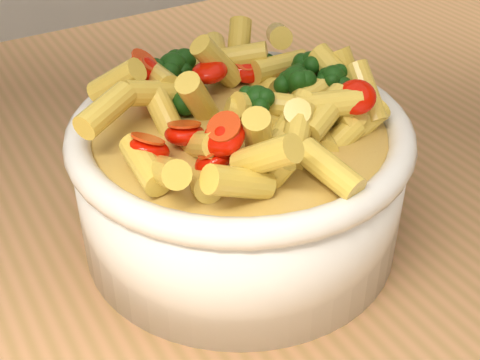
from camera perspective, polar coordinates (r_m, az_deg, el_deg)
table at (r=0.57m, az=1.07°, el=-10.33°), size 1.20×0.80×0.90m
serving_bowl at (r=0.45m, az=-0.00°, el=0.12°), size 0.22×0.22×0.10m
pasta_salad at (r=0.42m, az=-0.00°, el=6.79°), size 0.18×0.18×0.04m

